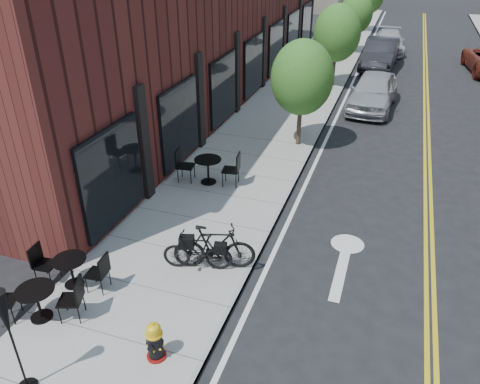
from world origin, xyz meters
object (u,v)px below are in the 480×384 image
at_px(bicycle_right, 214,247).
at_px(bistro_set_c, 208,167).
at_px(bicycle_left, 197,251).
at_px(parked_car_c, 389,42).
at_px(patio_umbrella, 6,322).
at_px(fire_hydrant, 155,341).
at_px(parked_car_b, 380,54).
at_px(bistro_set_b, 71,268).
at_px(parked_car_a, 373,91).
at_px(bistro_set_a, 37,299).

bearing_deg(bicycle_right, bistro_set_c, 7.30).
xyz_separation_m(bicycle_left, parked_car_c, (2.79, 25.40, 0.06)).
distance_m(patio_umbrella, parked_car_c, 29.73).
xyz_separation_m(fire_hydrant, bicycle_left, (-0.31, 2.68, 0.09)).
distance_m(fire_hydrant, parked_car_c, 28.19).
xyz_separation_m(bicycle_right, parked_car_b, (2.18, 20.72, 0.13)).
bearing_deg(patio_umbrella, bistro_set_b, 109.44).
relative_size(bicycle_right, parked_car_b, 0.38).
distance_m(bistro_set_c, parked_car_a, 10.20).
relative_size(parked_car_b, parked_car_c, 1.08).
xyz_separation_m(bistro_set_a, parked_car_a, (5.20, 15.90, 0.19)).
bearing_deg(fire_hydrant, parked_car_b, 65.80).
bearing_deg(bistro_set_c, patio_umbrella, -98.54).
height_order(bicycle_left, bistro_set_a, bicycle_left).
relative_size(fire_hydrant, patio_umbrella, 0.39).
height_order(bicycle_right, bistro_set_c, bicycle_right).
bearing_deg(bicycle_left, parked_car_a, 154.64).
bearing_deg(bicycle_left, bicycle_right, 100.26).
height_order(bicycle_right, patio_umbrella, patio_umbrella).
bearing_deg(bistro_set_b, fire_hydrant, -29.63).
height_order(patio_umbrella, parked_car_c, patio_umbrella).
height_order(bicycle_left, bicycle_right, bicycle_right).
xyz_separation_m(bistro_set_b, parked_car_a, (5.20, 14.82, 0.21)).
bearing_deg(parked_car_c, bicycle_left, -101.16).
relative_size(bistro_set_a, patio_umbrella, 0.85).
height_order(bistro_set_a, parked_car_a, parked_car_a).
distance_m(bicycle_right, bistro_set_c, 4.30).
bearing_deg(bistro_set_a, bicycle_left, 26.64).
bearing_deg(bistro_set_c, parked_car_a, 57.83).
xyz_separation_m(parked_car_b, parked_car_c, (0.25, 4.52, -0.15)).
bearing_deg(fire_hydrant, bicycle_right, 70.23).
bearing_deg(bistro_set_b, bicycle_right, 24.87).
bearing_deg(parked_car_b, bistro_set_b, -99.67).
distance_m(fire_hydrant, bistro_set_b, 2.99).
distance_m(fire_hydrant, bistro_set_a, 2.72).
distance_m(bicycle_left, parked_car_b, 21.04).
height_order(bicycle_right, parked_car_b, parked_car_b).
distance_m(bistro_set_c, parked_car_c, 21.73).
relative_size(bistro_set_b, bistro_set_c, 0.86).
bearing_deg(patio_umbrella, parked_car_c, 81.69).
height_order(patio_umbrella, parked_car_b, patio_umbrella).
relative_size(fire_hydrant, bicycle_right, 0.44).
bearing_deg(parked_car_b, parked_car_c, 89.66).
height_order(bistro_set_c, patio_umbrella, patio_umbrella).
bearing_deg(bicycle_right, parked_car_a, -27.35).
bearing_deg(parked_car_a, bicycle_right, -96.74).
bearing_deg(bistro_set_b, bistro_set_a, -95.15).
relative_size(bicycle_left, parked_car_a, 0.35).
distance_m(bicycle_left, patio_umbrella, 4.40).
bearing_deg(parked_car_b, fire_hydrant, -92.58).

